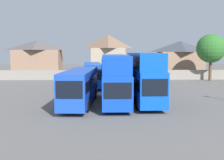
{
  "coord_description": "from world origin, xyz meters",
  "views": [
    {
      "loc": [
        -0.73,
        -28.68,
        5.37
      ],
      "look_at": [
        0.0,
        3.0,
        2.14
      ],
      "focal_mm": 46.03,
      "sensor_mm": 36.0,
      "label": 1
    }
  ],
  "objects": [
    {
      "name": "depot_boundary_wall",
      "position": [
        0.0,
        24.57,
        0.9
      ],
      "size": [
        56.0,
        0.5,
        1.8
      ],
      "primitive_type": "cube",
      "color": "gray",
      "rests_on": "ground"
    },
    {
      "name": "bus_4",
      "position": [
        -2.7,
        14.59,
        1.99
      ],
      "size": [
        3.23,
        11.87,
        3.48
      ],
      "rotation": [
        0.0,
        0.0,
        -1.51
      ],
      "color": "blue",
      "rests_on": "ground"
    },
    {
      "name": "house_terrace_left",
      "position": [
        -15.49,
        34.31,
        3.9
      ],
      "size": [
        10.37,
        6.39,
        7.64
      ],
      "color": "#9E7A60",
      "rests_on": "ground"
    },
    {
      "name": "bus_5",
      "position": [
        2.1,
        14.45,
        1.88
      ],
      "size": [
        3.35,
        12.19,
        3.27
      ],
      "rotation": [
        0.0,
        0.0,
        -1.5
      ],
      "color": "blue",
      "rests_on": "ground"
    },
    {
      "name": "bus_2",
      "position": [
        0.23,
        0.38,
        2.78
      ],
      "size": [
        2.72,
        12.0,
        4.94
      ],
      "rotation": [
        0.0,
        0.0,
        -1.56
      ],
      "color": "blue",
      "rests_on": "ground"
    },
    {
      "name": "bus_1",
      "position": [
        -3.26,
        -0.27,
        1.99
      ],
      "size": [
        3.14,
        11.77,
        3.48
      ],
      "rotation": [
        0.0,
        0.0,
        -1.63
      ],
      "color": "blue",
      "rests_on": "ground"
    },
    {
      "name": "house_terrace_right",
      "position": [
        15.29,
        32.46,
        3.8
      ],
      "size": [
        9.31,
        6.84,
        7.45
      ],
      "color": "#9E7A60",
      "rests_on": "ground"
    },
    {
      "name": "ground",
      "position": [
        0.0,
        18.0,
        0.0
      ],
      "size": [
        140.0,
        140.0,
        0.0
      ],
      "primitive_type": "plane",
      "color": "#605E5B"
    },
    {
      "name": "bus_3",
      "position": [
        3.24,
        0.28,
        2.9
      ],
      "size": [
        2.79,
        10.64,
        5.16
      ],
      "rotation": [
        0.0,
        0.0,
        -1.54
      ],
      "color": "blue",
      "rests_on": "ground"
    },
    {
      "name": "tree_left_of_lot",
      "position": [
        18.2,
        22.57,
        5.75
      ],
      "size": [
        5.16,
        5.16,
        8.36
      ],
      "color": "brown",
      "rests_on": "ground"
    },
    {
      "name": "house_terrace_centre",
      "position": [
        -0.15,
        34.25,
        4.54
      ],
      "size": [
        7.6,
        6.73,
        8.88
      ],
      "color": "tan",
      "rests_on": "ground"
    }
  ]
}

